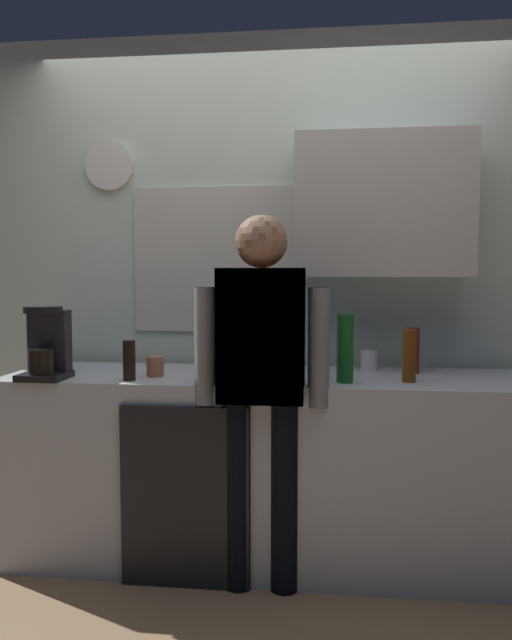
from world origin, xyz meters
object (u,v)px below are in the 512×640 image
object	(u,v)px
bottle_green_wine	(345,348)
bottle_amber_beer	(409,356)
bottle_dark_sauce	(129,360)
dish_soap	(53,353)
person_at_sink	(261,371)
mixing_bowl	(277,363)
cup_white_mug	(369,360)
person_guest	(261,371)
bottle_red_vinegar	(413,350)
coffee_maker	(47,346)
cup_terracotta_mug	(155,366)

from	to	relation	value
bottle_green_wine	bottle_amber_beer	xyz separation A→B (m)	(0.28, 0.04, -0.03)
bottle_dark_sauce	bottle_green_wine	size ratio (longest dim) A/B	0.60
bottle_dark_sauce	dish_soap	bearing A→B (deg)	148.26
dish_soap	person_at_sink	world-z (taller)	person_at_sink
mixing_bowl	person_at_sink	world-z (taller)	person_at_sink
mixing_bowl	bottle_dark_sauce	bearing A→B (deg)	-152.63
cup_white_mug	dish_soap	size ratio (longest dim) A/B	0.53
dish_soap	person_guest	bearing A→B (deg)	-19.45
bottle_amber_beer	person_at_sink	distance (m)	0.66
bottle_red_vinegar	person_at_sink	xyz separation A→B (m)	(-0.68, -0.43, -0.04)
mixing_bowl	cup_white_mug	bearing A→B (deg)	13.50
coffee_maker	bottle_red_vinegar	size ratio (longest dim) A/B	1.50
bottle_amber_beer	cup_white_mug	world-z (taller)	bottle_amber_beer
cup_white_mug	person_guest	distance (m)	0.70
dish_soap	bottle_green_wine	bearing A→B (deg)	-9.68
cup_white_mug	person_guest	world-z (taller)	person_guest
bottle_dark_sauce	mixing_bowl	bearing A→B (deg)	27.37
cup_white_mug	coffee_maker	bearing A→B (deg)	-163.86
dish_soap	cup_white_mug	bearing A→B (deg)	4.59
bottle_red_vinegar	person_at_sink	distance (m)	0.81
cup_terracotta_mug	dish_soap	size ratio (longest dim) A/B	0.51
mixing_bowl	cup_terracotta_mug	bearing A→B (deg)	-159.70
bottle_red_vinegar	person_guest	bearing A→B (deg)	-147.46
bottle_dark_sauce	bottle_green_wine	world-z (taller)	bottle_green_wine
bottle_dark_sauce	dish_soap	size ratio (longest dim) A/B	1.00
cup_white_mug	bottle_amber_beer	bearing A→B (deg)	-65.08
bottle_amber_beer	dish_soap	world-z (taller)	bottle_amber_beer
bottle_red_vinegar	bottle_amber_beer	world-z (taller)	bottle_amber_beer
cup_terracotta_mug	dish_soap	xyz separation A→B (m)	(-0.58, 0.18, 0.03)
mixing_bowl	dish_soap	world-z (taller)	dish_soap
bottle_green_wine	dish_soap	bearing A→B (deg)	170.32
person_guest	person_at_sink	bearing A→B (deg)	180.00
cup_white_mug	bottle_dark_sauce	bearing A→B (deg)	-158.04
bottle_amber_beer	person_at_sink	world-z (taller)	person_at_sink
bottle_green_wine	bottle_amber_beer	world-z (taller)	bottle_green_wine
coffee_maker	cup_white_mug	size ratio (longest dim) A/B	3.47
bottle_dark_sauce	bottle_red_vinegar	xyz separation A→B (m)	(1.28, 0.35, 0.02)
bottle_red_vinegar	person_guest	size ratio (longest dim) A/B	0.14
bottle_dark_sauce	dish_soap	world-z (taller)	same
bottle_green_wine	bottle_amber_beer	distance (m)	0.29
bottle_dark_sauce	mixing_bowl	size ratio (longest dim) A/B	0.82
bottle_dark_sauce	dish_soap	distance (m)	0.59
cup_terracotta_mug	cup_white_mug	size ratio (longest dim) A/B	0.97
bottle_red_vinegar	mixing_bowl	distance (m)	0.65
coffee_maker	bottle_dark_sauce	size ratio (longest dim) A/B	1.83
bottle_green_wine	cup_terracotta_mug	bearing A→B (deg)	175.84
cup_terracotta_mug	bottle_dark_sauce	bearing A→B (deg)	-123.56
bottle_dark_sauce	dish_soap	xyz separation A→B (m)	(-0.50, 0.31, -0.01)
bottle_green_wine	person_at_sink	xyz separation A→B (m)	(-0.35, -0.14, -0.08)
coffee_maker	person_guest	distance (m)	1.00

